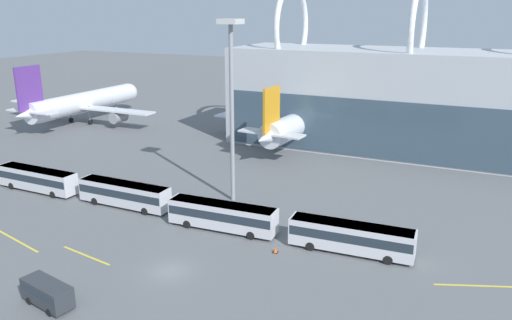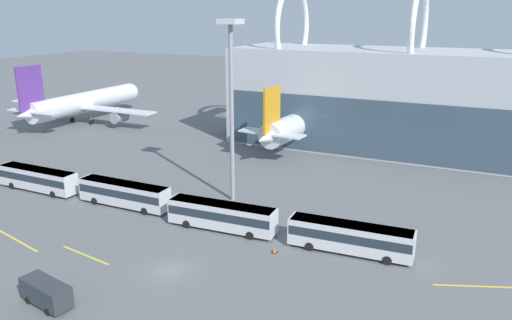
% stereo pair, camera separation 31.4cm
% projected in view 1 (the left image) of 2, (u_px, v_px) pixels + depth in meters
% --- Properties ---
extents(ground_plane, '(440.00, 440.00, 0.00)m').
position_uv_depth(ground_plane, '(170.00, 271.00, 50.58)').
color(ground_plane, slate).
extents(airliner_at_gate_near, '(40.64, 37.65, 14.55)m').
position_uv_depth(airliner_at_gate_near, '(81.00, 103.00, 116.01)').
color(airliner_at_gate_near, silver).
rests_on(airliner_at_gate_near, ground_plane).
extents(airliner_at_gate_far, '(40.79, 40.09, 13.11)m').
position_uv_depth(airliner_at_gate_far, '(307.00, 120.00, 97.84)').
color(airliner_at_gate_far, silver).
rests_on(airliner_at_gate_far, ground_plane).
extents(shuttle_bus_0, '(13.51, 2.78, 3.34)m').
position_uv_depth(shuttle_bus_0, '(37.00, 178.00, 72.51)').
color(shuttle_bus_0, silver).
rests_on(shuttle_bus_0, ground_plane).
extents(shuttle_bus_1, '(13.49, 2.70, 3.34)m').
position_uv_depth(shuttle_bus_1, '(124.00, 193.00, 66.65)').
color(shuttle_bus_1, silver).
rests_on(shuttle_bus_1, ground_plane).
extents(shuttle_bus_2, '(13.60, 3.27, 3.34)m').
position_uv_depth(shuttle_bus_2, '(222.00, 215.00, 59.57)').
color(shuttle_bus_2, silver).
rests_on(shuttle_bus_2, ground_plane).
extents(shuttle_bus_3, '(13.60, 3.30, 3.34)m').
position_uv_depth(shuttle_bus_3, '(351.00, 236.00, 53.90)').
color(shuttle_bus_3, silver).
rests_on(shuttle_bus_3, ground_plane).
extents(service_van_foreground, '(5.63, 2.92, 2.27)m').
position_uv_depth(service_van_foreground, '(47.00, 292.00, 44.32)').
color(service_van_foreground, '#2D3338').
rests_on(service_van_foreground, ground_plane).
extents(floodlight_mast, '(2.65, 2.65, 24.37)m').
position_uv_depth(floodlight_mast, '(231.00, 82.00, 64.92)').
color(floodlight_mast, gray).
rests_on(floodlight_mast, ground_plane).
extents(lane_stripe_1, '(7.47, 1.39, 0.01)m').
position_uv_depth(lane_stripe_1, '(86.00, 255.00, 53.77)').
color(lane_stripe_1, yellow).
rests_on(lane_stripe_1, ground_plane).
extents(lane_stripe_2, '(10.92, 4.49, 0.01)m').
position_uv_depth(lane_stripe_2, '(496.00, 286.00, 47.75)').
color(lane_stripe_2, yellow).
rests_on(lane_stripe_2, ground_plane).
extents(lane_stripe_3, '(10.73, 2.76, 0.01)m').
position_uv_depth(lane_stripe_3, '(13.00, 239.00, 57.76)').
color(lane_stripe_3, yellow).
rests_on(lane_stripe_3, ground_plane).
extents(traffic_cone_1, '(0.59, 0.59, 0.66)m').
position_uv_depth(traffic_cone_1, '(275.00, 250.00, 54.36)').
color(traffic_cone_1, black).
rests_on(traffic_cone_1, ground_plane).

